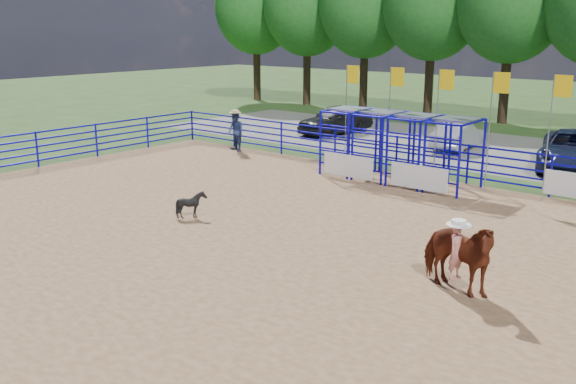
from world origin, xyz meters
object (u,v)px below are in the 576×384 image
at_px(car_a, 336,119).
at_px(car_b, 458,136).
at_px(horse_and_rider, 457,253).
at_px(calf, 191,204).
at_px(car_c, 574,150).
at_px(spectator_cowboy, 235,131).

height_order(car_a, car_b, car_a).
xyz_separation_m(horse_and_rider, calf, (-8.68, 0.13, -0.49)).
distance_m(calf, car_b, 15.81).
height_order(horse_and_rider, car_b, horse_and_rider).
bearing_deg(car_a, horse_and_rider, -40.18).
height_order(calf, car_a, car_a).
bearing_deg(horse_and_rider, car_a, 132.41).
relative_size(calf, car_a, 0.18).
bearing_deg(car_a, car_c, 2.27).
bearing_deg(horse_and_rider, car_b, 115.04).
xyz_separation_m(car_a, car_c, (12.72, -1.14, -0.00)).
bearing_deg(horse_and_rider, calf, 179.13).
bearing_deg(calf, car_c, -36.45).
bearing_deg(car_a, spectator_cowboy, -87.83).
distance_m(spectator_cowboy, car_c, 14.65).
relative_size(horse_and_rider, car_c, 0.40).
distance_m(horse_and_rider, calf, 8.70).
relative_size(calf, car_c, 0.15).
distance_m(car_b, car_c, 5.72).
relative_size(spectator_cowboy, car_b, 0.50).
bearing_deg(car_b, car_a, -4.97).
bearing_deg(car_b, car_c, 163.79).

